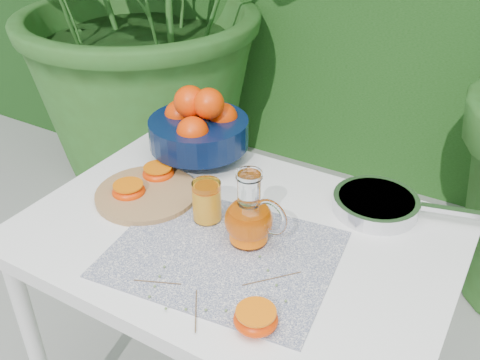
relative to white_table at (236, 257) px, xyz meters
The scene contains 9 objects.
white_table is the anchor object (origin of this frame).
placemat 0.12m from the white_table, 77.24° to the right, with size 0.49×0.38×0.00m, color #0C1843.
cutting_board 0.29m from the white_table, behind, with size 0.26×0.26×0.02m, color #A37549.
fruit_bowl 0.41m from the white_table, 137.27° to the left, with size 0.36×0.36×0.22m.
juice_pitcher 0.16m from the white_table, 22.52° to the right, with size 0.16×0.12×0.18m.
juice_tumbler 0.16m from the white_table, behind, with size 0.08×0.08×0.10m.
saute_pan 0.37m from the white_table, 43.65° to the left, with size 0.39×0.26×0.04m.
orange_halves 0.18m from the white_table, 158.48° to the right, with size 0.60×0.43×0.04m.
thyme_sprigs 0.23m from the white_table, 72.79° to the right, with size 0.30×0.25×0.01m.
Camera 1 is at (0.66, -0.84, 1.52)m, focal length 40.00 mm.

